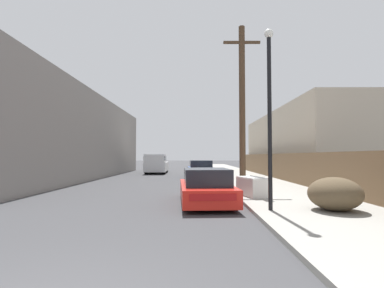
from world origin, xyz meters
name	(u,v)px	position (x,y,z in m)	size (l,w,h in m)	color
sidewalk_curb	(237,174)	(5.30, 23.50, 0.06)	(4.20, 63.00, 0.12)	gray
discarded_fridge	(252,186)	(3.79, 8.92, 0.48)	(1.07, 1.71, 0.75)	white
parked_sports_car_red	(206,188)	(1.94, 7.73, 0.56)	(1.96, 4.44, 1.23)	red
car_parked_mid	(200,169)	(2.04, 20.52, 0.62)	(2.07, 4.25, 1.33)	#2D478C
pickup_truck	(156,164)	(-2.07, 25.98, 0.90)	(2.07, 5.27, 1.81)	silver
utility_pole	(242,104)	(3.87, 11.69, 4.18)	(1.80, 0.30, 7.89)	#4C3826
street_lamp	(269,105)	(3.71, 5.84, 3.13)	(0.26, 0.26, 5.24)	black
brush_pile	(335,194)	(5.53, 5.81, 0.59)	(1.46, 1.56, 0.94)	brown
wooden_fence	(280,166)	(7.25, 17.20, 0.97)	(0.08, 32.65, 1.71)	brown
building_left_block	(56,137)	(-8.81, 19.46, 3.07)	(7.00, 26.11, 6.13)	gray
building_right_house	(303,144)	(11.24, 23.82, 2.74)	(6.00, 20.18, 5.48)	beige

